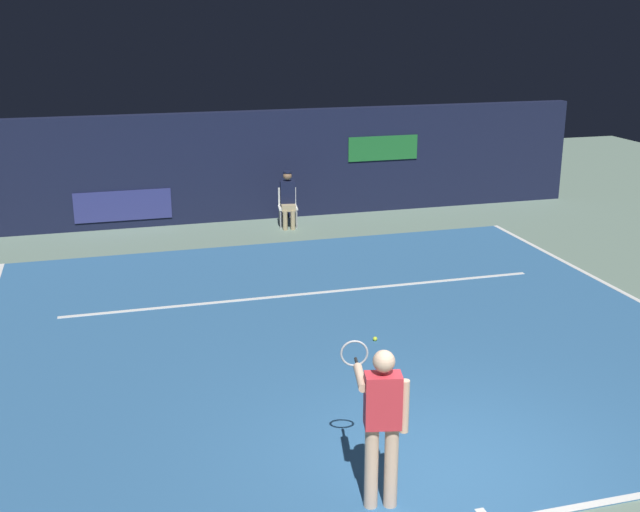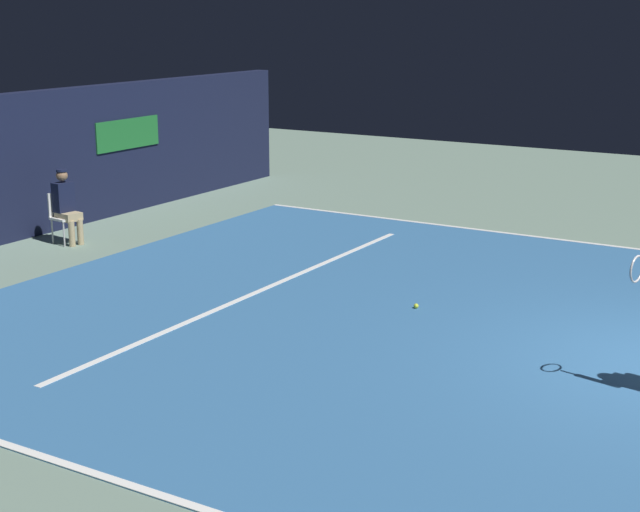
# 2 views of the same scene
# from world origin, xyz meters

# --- Properties ---
(ground_plane) EXTENTS (33.50, 33.50, 0.00)m
(ground_plane) POSITION_xyz_m (0.00, 4.17, 0.00)
(ground_plane) COLOR slate
(court_surface) EXTENTS (11.00, 10.34, 0.01)m
(court_surface) POSITION_xyz_m (0.00, 4.17, 0.01)
(court_surface) COLOR #336699
(court_surface) RESTS_ON ground
(line_sideline_left) EXTENTS (0.10, 10.34, 0.01)m
(line_sideline_left) POSITION_xyz_m (5.45, 4.17, 0.01)
(line_sideline_left) COLOR white
(line_sideline_left) RESTS_ON court_surface
(line_sideline_right) EXTENTS (0.10, 10.34, 0.01)m
(line_sideline_right) POSITION_xyz_m (-5.45, 4.17, 0.01)
(line_sideline_right) COLOR white
(line_sideline_right) RESTS_ON court_surface
(line_service) EXTENTS (8.58, 0.10, 0.01)m
(line_service) POSITION_xyz_m (0.00, 5.98, 0.01)
(line_service) COLOR white
(line_service) RESTS_ON court_surface
(line_judge_on_chair) EXTENTS (0.49, 0.57, 1.32)m
(line_judge_on_chair) POSITION_xyz_m (0.74, 10.59, 0.69)
(line_judge_on_chair) COLOR white
(line_judge_on_chair) RESTS_ON ground
(tennis_ball) EXTENTS (0.07, 0.07, 0.07)m
(tennis_ball) POSITION_xyz_m (0.43, 3.65, 0.05)
(tennis_ball) COLOR #CCE033
(tennis_ball) RESTS_ON court_surface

